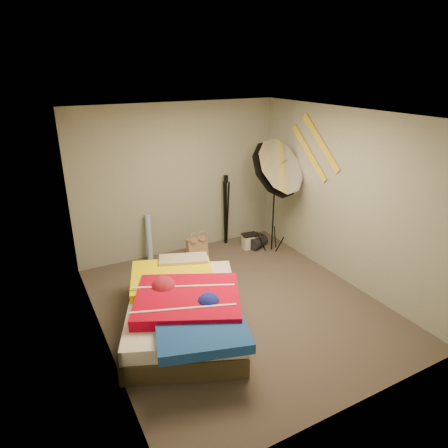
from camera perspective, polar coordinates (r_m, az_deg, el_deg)
floor at (r=5.51m, az=2.05°, el=-11.47°), size 4.00×4.00×0.00m
ceiling at (r=4.64m, az=2.48°, el=15.31°), size 4.00×4.00×0.00m
wall_back at (r=6.66m, az=-6.47°, el=6.21°), size 3.50×0.00×3.50m
wall_front at (r=3.54m, az=18.96°, el=-9.61°), size 3.50×0.00×3.50m
wall_left at (r=4.39m, az=-17.94°, el=-3.14°), size 0.00×4.00×4.00m
wall_right at (r=5.97m, az=16.96°, el=3.55°), size 0.00×4.00×4.00m
tote_bag at (r=6.69m, az=-3.85°, el=-3.43°), size 0.37×0.18×0.37m
wrapping_roll at (r=6.62m, az=-10.65°, el=-2.02°), size 0.16×0.24×0.79m
camera_case at (r=7.06m, az=3.68°, el=-2.51°), size 0.27×0.21×0.25m
duffel_bag at (r=7.10m, az=4.86°, el=-2.58°), size 0.40×0.33×0.21m
wall_stripe_upper at (r=6.22m, az=13.65°, el=11.25°), size 0.02×0.91×0.78m
wall_stripe_lower at (r=6.44m, az=12.03°, el=9.92°), size 0.02×0.91×0.78m
bed at (r=4.97m, az=-5.65°, el=-11.86°), size 1.95×2.35×0.56m
photo_umbrella at (r=6.40m, az=7.28°, el=7.65°), size 1.11×0.92×2.06m
camera_tripod at (r=7.02m, az=0.26°, el=2.70°), size 0.09×0.09×1.27m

